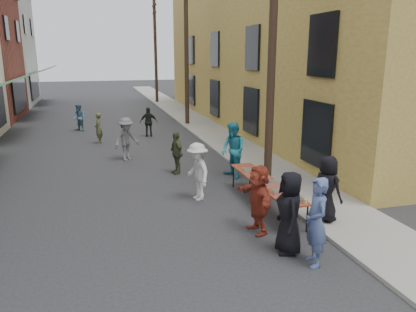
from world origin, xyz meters
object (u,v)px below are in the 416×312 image
utility_pole_near (272,45)px  utility_pole_far (156,51)px  serving_table (265,183)px  server (327,188)px  utility_pole_mid (186,49)px  guest_front_c (233,150)px  catering_tray_sausage (293,200)px  guest_front_a (289,213)px

utility_pole_near → utility_pole_far: same height
serving_table → utility_pole_near: bearing=64.1°
utility_pole_near → utility_pole_far: size_ratio=1.00×
utility_pole_near → server: (0.05, -3.49, -3.55)m
utility_pole_mid → guest_front_c: bearing=-94.7°
serving_table → guest_front_c: bearing=89.0°
utility_pole_near → serving_table: 4.37m
utility_pole_mid → guest_front_c: 11.62m
catering_tray_sausage → guest_front_a: bearing=-121.0°
server → utility_pole_far: bearing=-21.2°
utility_pole_near → guest_front_a: 6.05m
serving_table → guest_front_c: 2.93m
utility_pole_near → utility_pole_mid: size_ratio=1.00×
utility_pole_near → server: size_ratio=5.32×
utility_pole_near → catering_tray_sausage: 5.26m
utility_pole_mid → utility_pole_far: same height
server → guest_front_a: bearing=103.9°
guest_front_a → utility_pole_mid: bearing=-173.7°
utility_pole_mid → server: utility_pole_mid is taller
utility_pole_near → guest_front_c: 3.76m
utility_pole_near → serving_table: (-0.95, -1.96, -3.79)m
utility_pole_mid → guest_front_a: (-1.56, -16.62, -3.58)m
guest_front_a → serving_table: bearing=178.7°
utility_pole_far → serving_table: size_ratio=2.25×
guest_front_c → catering_tray_sausage: bearing=-14.8°
catering_tray_sausage → guest_front_c: 4.57m
utility_pole_near → utility_pole_far: 24.00m
utility_pole_far → guest_front_a: size_ratio=4.91×
utility_pole_far → catering_tray_sausage: (-0.95, -27.61, -3.71)m
utility_pole_far → server: (0.05, -27.49, -3.55)m
utility_pole_mid → guest_front_a: utility_pole_mid is taller
utility_pole_far → serving_table: 26.25m
utility_pole_far → catering_tray_sausage: 27.87m
utility_pole_mid → utility_pole_far: size_ratio=1.00×
serving_table → catering_tray_sausage: catering_tray_sausage is taller
guest_front_a → server: bearing=136.8°
catering_tray_sausage → utility_pole_near: bearing=75.3°
server → utility_pole_near: bearing=-20.5°
serving_table → guest_front_a: bearing=-102.9°
utility_pole_near → guest_front_a: (-1.56, -4.62, -3.58)m
utility_pole_near → utility_pole_mid: bearing=90.0°
utility_pole_near → utility_pole_mid: (0.00, 12.00, 0.00)m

